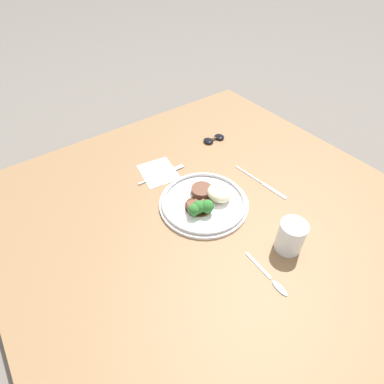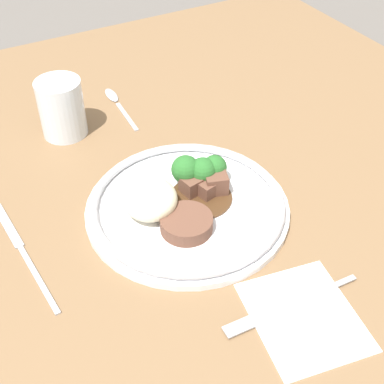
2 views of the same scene
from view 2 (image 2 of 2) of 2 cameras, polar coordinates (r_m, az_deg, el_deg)
The scene contains 8 objects.
ground_plane at distance 0.79m, azimuth -1.41°, elevation -3.51°, with size 8.00×8.00×0.00m, color #5B5651.
dining_table at distance 0.78m, azimuth -1.44°, elevation -2.21°, with size 1.19×1.21×0.05m.
napkin at distance 0.64m, azimuth 11.85°, elevation -12.88°, with size 0.15×0.14×0.00m.
plate at distance 0.73m, azimuth -0.85°, elevation -1.10°, with size 0.28×0.28×0.06m.
juice_glass at distance 0.89m, azimuth -13.69°, elevation 8.40°, with size 0.07×0.07×0.09m.
fork at distance 0.63m, azimuth 9.33°, elevation -12.25°, with size 0.02×0.18×0.00m.
knife at distance 0.72m, azimuth -17.70°, elevation -5.90°, with size 0.22×0.03×0.00m.
spoon at distance 0.98m, azimuth -8.20°, elevation 9.67°, with size 0.15×0.02×0.01m.
Camera 2 is at (-0.50, 0.26, 0.56)m, focal length 50.00 mm.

